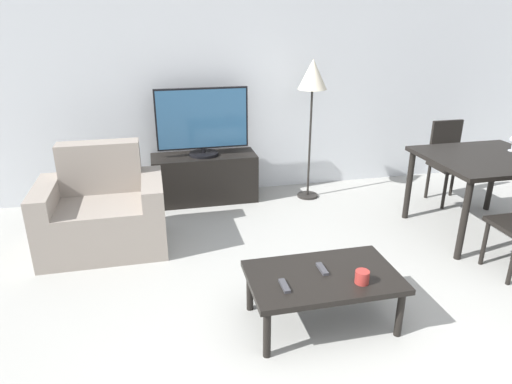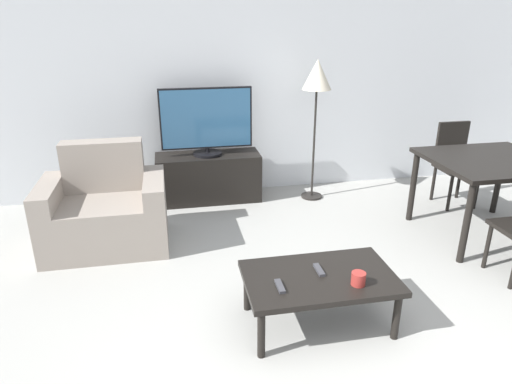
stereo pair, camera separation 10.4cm
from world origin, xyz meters
The scene contains 11 objects.
wall_back centered at (0.00, 3.54, 1.35)m, with size 7.38×0.06×2.70m.
armchair centered at (-1.59, 2.35, 0.33)m, with size 1.09×0.75×0.93m.
tv_stand centered at (-0.56, 3.25, 0.27)m, with size 1.16×0.43×0.54m.
tv centered at (-0.56, 3.25, 0.91)m, with size 1.00×0.32×0.74m.
coffee_table centered at (-0.05, 0.84, 0.34)m, with size 1.01×0.61×0.38m.
dining_table centered at (1.93, 1.85, 0.68)m, with size 1.11×1.01×0.77m.
dining_chair_far centered at (2.13, 2.67, 0.50)m, with size 0.40×0.40×0.90m.
floor_lamp centered at (0.63, 3.09, 1.33)m, with size 0.31×0.31×1.57m.
remote_primary centered at (-0.34, 0.75, 0.39)m, with size 0.04×0.15×0.02m.
remote_secondary centered at (-0.03, 0.90, 0.39)m, with size 0.04×0.15×0.02m.
cup_white_near centered at (0.16, 0.69, 0.42)m, with size 0.09×0.09×0.09m.
Camera 1 is at (-1.08, -1.63, 2.02)m, focal length 32.00 mm.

